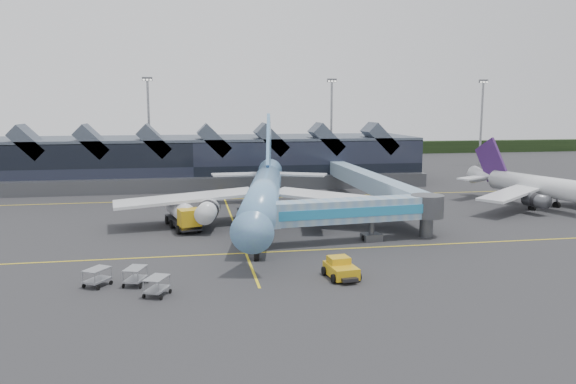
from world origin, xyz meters
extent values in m
plane|color=#2A2A2D|center=(0.00, 0.00, 0.00)|extent=(260.00, 260.00, 0.00)
cube|color=yellow|center=(0.00, -8.00, 0.01)|extent=(120.00, 0.25, 0.01)
cube|color=yellow|center=(0.00, 28.00, 0.01)|extent=(120.00, 0.25, 0.01)
cube|color=yellow|center=(0.00, 10.00, 0.01)|extent=(0.25, 60.00, 0.01)
cube|color=black|center=(0.00, 110.00, 2.00)|extent=(260.00, 4.00, 4.00)
cube|color=black|center=(-5.00, 48.00, 4.50)|extent=(90.00, 20.00, 9.00)
cube|color=#444E5B|center=(-5.00, 48.00, 9.20)|extent=(90.00, 20.00, 0.60)
cube|color=#4E5055|center=(-5.00, 37.00, 1.30)|extent=(90.00, 2.50, 2.60)
cube|color=#444E5B|center=(-34.00, 41.00, 9.30)|extent=(6.43, 6.00, 6.43)
cube|color=#444E5B|center=(-23.00, 41.00, 9.30)|extent=(6.43, 6.00, 6.43)
cube|color=#444E5B|center=(-12.00, 41.00, 9.30)|extent=(6.43, 6.00, 6.43)
cube|color=#444E5B|center=(-1.00, 41.00, 9.30)|extent=(6.43, 6.00, 6.43)
cube|color=#444E5B|center=(10.00, 41.00, 9.30)|extent=(6.43, 6.00, 6.43)
cube|color=#444E5B|center=(21.00, 41.00, 9.30)|extent=(6.43, 6.00, 6.43)
cube|color=#444E5B|center=(32.00, 41.00, 9.30)|extent=(6.43, 6.00, 6.43)
cylinder|color=gray|center=(-15.00, 72.00, 11.00)|extent=(0.56, 0.56, 22.00)
cube|color=#4E5055|center=(-15.00, 72.00, 22.00)|extent=(2.40, 0.50, 0.90)
cylinder|color=gray|center=(30.00, 72.00, 11.00)|extent=(0.56, 0.56, 22.00)
cube|color=#4E5055|center=(30.00, 72.00, 22.00)|extent=(2.40, 0.50, 0.90)
cylinder|color=gray|center=(70.00, 70.00, 11.00)|extent=(0.56, 0.56, 22.00)
cube|color=#4E5055|center=(70.00, 70.00, 22.00)|extent=(2.40, 0.50, 0.90)
cylinder|color=#678FD2|center=(3.64, 4.52, 4.39)|extent=(9.91, 33.20, 4.07)
cone|color=#678FD2|center=(0.18, -14.50, 4.39)|extent=(5.02, 6.29, 4.07)
cube|color=black|center=(0.05, -15.19, 5.25)|extent=(1.58, 0.61, 0.48)
cone|color=#678FD2|center=(7.26, 24.47, 4.70)|extent=(5.35, 8.15, 4.07)
cube|color=silver|center=(-6.36, 7.73, 3.68)|extent=(19.16, 8.55, 1.34)
cube|color=silver|center=(14.13, 4.01, 3.68)|extent=(19.20, 14.17, 1.34)
cylinder|color=silver|center=(-3.62, 3.44, 2.66)|extent=(3.50, 6.02, 2.52)
cylinder|color=silver|center=(10.05, 0.96, 2.66)|extent=(3.50, 6.02, 2.52)
cube|color=#678FD2|center=(6.92, 22.61, 8.95)|extent=(2.34, 10.34, 11.22)
cube|color=silver|center=(2.07, 23.97, 4.70)|extent=(8.68, 3.84, 0.27)
cube|color=silver|center=(11.94, 22.18, 4.70)|extent=(9.09, 6.50, 0.27)
cylinder|color=#4E5055|center=(0.86, -10.79, 1.18)|extent=(0.30, 0.30, 2.36)
cylinder|color=#4E5055|center=(0.48, 6.53, 1.18)|extent=(0.30, 0.30, 2.36)
cylinder|color=#4E5055|center=(7.29, 5.29, 1.18)|extent=(0.30, 0.30, 2.36)
cylinder|color=black|center=(0.86, -10.79, 0.42)|extent=(0.74, 1.57, 1.51)
cylinder|color=silver|center=(48.45, 9.31, 3.42)|extent=(9.13, 22.21, 3.17)
cone|color=silver|center=(44.71, 22.42, 3.66)|extent=(4.44, 5.75, 3.17)
cube|color=silver|center=(41.04, 8.25, 2.87)|extent=(13.25, 10.78, 1.06)
cylinder|color=#4E5055|center=(44.13, 6.43, 2.07)|extent=(2.93, 4.20, 1.97)
cube|color=#3B1C55|center=(45.06, 21.20, 6.59)|extent=(2.41, 6.98, 7.73)
cube|color=silver|center=(41.54, 20.53, 3.66)|extent=(6.35, 4.94, 0.26)
cube|color=silver|center=(48.41, 22.48, 3.66)|extent=(6.12, 2.42, 0.26)
cylinder|color=#4E5055|center=(45.60, 9.49, 0.92)|extent=(0.30, 0.30, 1.84)
cylinder|color=#4E5055|center=(50.78, 10.96, 0.92)|extent=(0.30, 0.30, 1.84)
cube|color=#759CC3|center=(12.54, -5.09, 3.77)|extent=(18.29, 4.59, 2.63)
cube|color=teal|center=(12.69, -6.48, 3.77)|extent=(18.02, 1.99, 1.09)
cube|color=#759CC3|center=(2.64, -6.12, 3.77)|extent=(2.64, 3.13, 2.72)
cylinder|color=#4E5055|center=(15.24, -4.80, 1.89)|extent=(0.63, 0.63, 3.77)
cube|color=#4E5055|center=(15.24, -4.80, 0.41)|extent=(2.35, 2.03, 0.81)
cylinder|color=black|center=(14.34, -4.90, 0.32)|extent=(0.45, 0.85, 0.81)
cylinder|color=black|center=(16.14, -4.71, 0.32)|extent=(0.45, 0.85, 0.81)
cylinder|color=#4E5055|center=(22.45, -4.05, 3.77)|extent=(3.98, 3.98, 2.72)
cylinder|color=#4E5055|center=(22.45, -4.05, 1.89)|extent=(1.63, 1.63, 3.77)
cube|color=black|center=(-6.81, 5.96, 0.81)|extent=(4.87, 10.03, 0.54)
cube|color=gold|center=(-5.92, 2.41, 1.94)|extent=(3.08, 2.93, 2.37)
cube|color=black|center=(-5.71, 1.57, 2.48)|extent=(2.34, 0.73, 1.08)
cylinder|color=silver|center=(-7.13, 7.21, 2.26)|extent=(3.92, 6.66, 2.48)
sphere|color=silver|center=(-7.89, 10.24, 2.26)|extent=(2.37, 2.37, 2.37)
sphere|color=silver|center=(-6.37, 4.18, 2.26)|extent=(2.37, 2.37, 2.37)
cylinder|color=black|center=(-7.33, 2.50, 0.54)|extent=(0.63, 1.14, 1.08)
cylinder|color=black|center=(-4.72, 3.15, 0.54)|extent=(0.63, 1.14, 1.08)
cylinder|color=black|center=(-8.25, 6.15, 0.54)|extent=(0.63, 1.14, 1.08)
cylinder|color=black|center=(-5.64, 6.81, 0.54)|extent=(0.63, 1.14, 1.08)
cylinder|color=black|center=(-8.91, 8.76, 0.54)|extent=(0.63, 1.14, 1.08)
cylinder|color=black|center=(-6.30, 9.42, 0.54)|extent=(0.63, 1.14, 1.08)
cube|color=gold|center=(7.80, -18.34, 0.73)|extent=(2.69, 3.98, 1.04)
cube|color=gold|center=(7.73, -17.72, 1.51)|extent=(2.05, 1.86, 0.73)
cube|color=black|center=(8.01, -20.31, 0.47)|extent=(1.54, 0.99, 0.31)
cylinder|color=black|center=(6.74, -19.71, 0.42)|extent=(0.40, 0.86, 0.83)
cylinder|color=black|center=(9.12, -19.45, 0.42)|extent=(0.40, 0.86, 0.83)
cylinder|color=black|center=(6.47, -17.23, 0.42)|extent=(0.40, 0.86, 0.83)
cylinder|color=black|center=(8.85, -16.97, 0.42)|extent=(0.40, 0.86, 0.83)
cube|color=#97999F|center=(-10.75, -17.22, 0.58)|extent=(2.11, 2.65, 0.16)
cube|color=#97999F|center=(-10.75, -17.22, 1.57)|extent=(2.11, 2.65, 0.08)
cylinder|color=black|center=(-9.75, -16.67, 0.19)|extent=(0.24, 0.40, 0.38)
cube|color=#97999F|center=(-8.73, -20.41, 0.58)|extent=(2.28, 2.70, 0.16)
cube|color=#97999F|center=(-8.73, -20.41, 1.57)|extent=(2.28, 2.70, 0.08)
cylinder|color=black|center=(-7.67, -19.96, 0.19)|extent=(0.27, 0.40, 0.38)
cube|color=#97999F|center=(-14.06, -16.91, 0.58)|extent=(2.48, 2.74, 0.16)
cube|color=#97999F|center=(-14.06, -16.91, 1.57)|extent=(2.48, 2.74, 0.08)
cylinder|color=black|center=(-12.94, -16.62, 0.19)|extent=(0.31, 0.39, 0.38)
camera|label=1|loc=(-5.80, -66.85, 15.83)|focal=35.00mm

